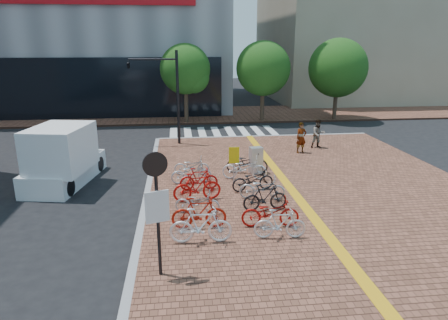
{
  "coord_description": "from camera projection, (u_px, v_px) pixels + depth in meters",
  "views": [
    {
      "loc": [
        -2.62,
        -13.45,
        6.03
      ],
      "look_at": [
        -0.76,
        2.65,
        1.3
      ],
      "focal_mm": 32.0,
      "sensor_mm": 36.0,
      "label": 1
    }
  ],
  "objects": [
    {
      "name": "tactile_strip",
      "position": [
        365.0,
        282.0,
        10.21
      ],
      "size": [
        0.4,
        34.0,
        0.01
      ],
      "primitive_type": "cube",
      "color": "gold",
      "rests_on": "sidewalk"
    },
    {
      "name": "bike_11",
      "position": [
        253.0,
        180.0,
        16.51
      ],
      "size": [
        1.89,
        0.96,
        0.95
      ],
      "primitive_type": "imported",
      "rotation": [
        0.0,
        0.0,
        1.76
      ],
      "color": "black",
      "rests_on": "sidewalk"
    },
    {
      "name": "pedestrian_b",
      "position": [
        318.0,
        134.0,
        23.25
      ],
      "size": [
        0.84,
        0.67,
        1.67
      ],
      "primitive_type": "imported",
      "rotation": [
        0.0,
        0.0,
        0.05
      ],
      "color": "#535969",
      "rests_on": "sidewalk"
    },
    {
      "name": "bike_5",
      "position": [
        191.0,
        173.0,
        17.4
      ],
      "size": [
        1.84,
        0.81,
        0.94
      ],
      "primitive_type": "imported",
      "rotation": [
        0.0,
        0.0,
        1.68
      ],
      "color": "silver",
      "rests_on": "sidewalk"
    },
    {
      "name": "bike_4",
      "position": [
        199.0,
        179.0,
        16.59
      ],
      "size": [
        1.63,
        0.55,
        0.96
      ],
      "primitive_type": "imported",
      "rotation": [
        0.0,
        0.0,
        1.63
      ],
      "color": "#AE0D0C",
      "rests_on": "sidewalk"
    },
    {
      "name": "pedestrian_a",
      "position": [
        301.0,
        138.0,
        22.18
      ],
      "size": [
        0.71,
        0.55,
        1.72
      ],
      "primitive_type": "imported",
      "rotation": [
        0.0,
        0.0,
        0.25
      ],
      "color": "gray",
      "rests_on": "sidewalk"
    },
    {
      "name": "crosswalk",
      "position": [
        223.0,
        132.0,
        28.21
      ],
      "size": [
        7.5,
        4.0,
        0.01
      ],
      "color": "silver",
      "rests_on": "ground"
    },
    {
      "name": "bike_0",
      "position": [
        201.0,
        225.0,
        12.11
      ],
      "size": [
        1.94,
        0.64,
        1.15
      ],
      "primitive_type": "imported",
      "rotation": [
        0.0,
        0.0,
        1.52
      ],
      "color": "white",
      "rests_on": "sidewalk"
    },
    {
      "name": "bike_12",
      "position": [
        244.0,
        168.0,
        17.89
      ],
      "size": [
        2.1,
        1.06,
        1.05
      ],
      "primitive_type": "imported",
      "rotation": [
        0.0,
        0.0,
        1.38
      ],
      "color": "white",
      "rests_on": "sidewalk"
    },
    {
      "name": "bike_3",
      "position": [
        197.0,
        187.0,
        15.42
      ],
      "size": [
        1.95,
        0.84,
        1.14
      ],
      "primitive_type": "imported",
      "rotation": [
        0.0,
        0.0,
        1.74
      ],
      "color": "red",
      "rests_on": "sidewalk"
    },
    {
      "name": "building_beige",
      "position": [
        360.0,
        16.0,
        44.78
      ],
      "size": [
        20.0,
        18.0,
        18.0
      ],
      "primitive_type": "cube",
      "color": "gray",
      "rests_on": "ground"
    },
    {
      "name": "yellow_sign",
      "position": [
        234.0,
        158.0,
        17.13
      ],
      "size": [
        0.45,
        0.11,
        1.65
      ],
      "color": "#B7B7BC",
      "rests_on": "sidewalk"
    },
    {
      "name": "kerb_west",
      "position": [
        127.0,
        302.0,
        9.58
      ],
      "size": [
        0.25,
        34.0,
        0.15
      ],
      "primitive_type": "cube",
      "color": "gray",
      "rests_on": "ground"
    },
    {
      "name": "utility_box",
      "position": [
        256.0,
        160.0,
        18.72
      ],
      "size": [
        0.64,
        0.52,
        1.25
      ],
      "primitive_type": "cube",
      "rotation": [
        0.0,
        0.0,
        0.2
      ],
      "color": "#B6B7BB",
      "rests_on": "sidewalk"
    },
    {
      "name": "bike_1",
      "position": [
        199.0,
        213.0,
        13.09
      ],
      "size": [
        1.83,
        0.56,
        1.09
      ],
      "primitive_type": "imported",
      "rotation": [
        0.0,
        0.0,
        1.55
      ],
      "color": "#A5190B",
      "rests_on": "sidewalk"
    },
    {
      "name": "kerb_north",
      "position": [
        264.0,
        137.0,
        26.56
      ],
      "size": [
        14.0,
        0.25,
        0.15
      ],
      "primitive_type": "cube",
      "color": "gray",
      "rests_on": "ground"
    },
    {
      "name": "notice_sign",
      "position": [
        157.0,
        200.0,
        9.97
      ],
      "size": [
        0.61,
        0.24,
        3.38
      ],
      "color": "black",
      "rests_on": "sidewalk"
    },
    {
      "name": "bike_10",
      "position": [
        262.0,
        188.0,
        15.58
      ],
      "size": [
        1.88,
        0.98,
        0.94
      ],
      "primitive_type": "imported",
      "rotation": [
        0.0,
        0.0,
        1.37
      ],
      "color": "#B2B1B6",
      "rests_on": "sidewalk"
    },
    {
      "name": "bike_9",
      "position": [
        265.0,
        197.0,
        14.54
      ],
      "size": [
        1.71,
        0.64,
        1.0
      ],
      "primitive_type": "imported",
      "rotation": [
        0.0,
        0.0,
        1.67
      ],
      "color": "black",
      "rests_on": "sidewalk"
    },
    {
      "name": "ground",
      "position": [
        252.0,
        213.0,
        14.8
      ],
      "size": [
        120.0,
        120.0,
        0.0
      ],
      "primitive_type": "plane",
      "color": "black",
      "rests_on": "ground"
    },
    {
      "name": "bike_7",
      "position": [
        280.0,
        224.0,
        12.42
      ],
      "size": [
        1.67,
        0.61,
        0.99
      ],
      "primitive_type": "imported",
      "rotation": [
        0.0,
        0.0,
        1.48
      ],
      "color": "white",
      "rests_on": "sidewalk"
    },
    {
      "name": "sidewalk",
      "position": [
        401.0,
        283.0,
        10.35
      ],
      "size": [
        14.0,
        34.0,
        0.15
      ],
      "primitive_type": "cube",
      "color": "brown",
      "rests_on": "ground"
    },
    {
      "name": "traffic_light_pole",
      "position": [
        155.0,
        81.0,
        23.28
      ],
      "size": [
        2.97,
        1.14,
        5.53
      ],
      "color": "black",
      "rests_on": "sidewalk"
    },
    {
      "name": "bike_2",
      "position": [
        197.0,
        202.0,
        14.29
      ],
      "size": [
        1.69,
        0.86,
        0.85
      ],
      "primitive_type": "imported",
      "rotation": [
        0.0,
        0.0,
        1.38
      ],
      "color": "#BDBCC1",
      "rests_on": "sidewalk"
    },
    {
      "name": "box_truck",
      "position": [
        63.0,
        155.0,
        17.65
      ],
      "size": [
        2.86,
        5.0,
        2.72
      ],
      "color": "white",
      "rests_on": "ground"
    },
    {
      "name": "bike_13",
      "position": [
        247.0,
        163.0,
        18.76
      ],
      "size": [
        2.03,
        0.99,
        1.02
      ],
      "primitive_type": "imported",
      "rotation": [
        0.0,
        0.0,
        1.41
      ],
      "color": "black",
      "rests_on": "sidewalk"
    },
    {
      "name": "bike_6",
      "position": [
        192.0,
        166.0,
        18.53
      ],
      "size": [
        1.68,
        0.74,
        0.86
      ],
      "primitive_type": "imported",
      "rotation": [
        0.0,
        0.0,
        1.46
      ],
      "color": "silver",
      "rests_on": "sidewalk"
    },
    {
      "name": "bike_8",
      "position": [
        270.0,
        212.0,
        13.22
      ],
      "size": [
        1.97,
        0.82,
        1.01
      ],
      "primitive_type": "imported",
      "rotation": [
        0.0,
        0.0,
        1.49
      ],
      "color": "#A5100B",
      "rests_on": "sidewalk"
    },
    {
      "name": "street_trees",
      "position": [
        276.0,
        70.0,
        30.85
      ],
      "size": [
        16.2,
        4.6,
        6.35
      ],
      "color": "#38281E",
      "rests_on": "far_sidewalk"
    },
    {
      "name": "far_sidewalk",
      "position": [
        209.0,
        115.0,
        34.81
      ],
      "size": [
        70.0,
        8.0,
        0.15
      ],
      "primitive_type": "cube",
      "color": "brown",
      "rests_on": "ground"
    }
  ]
}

